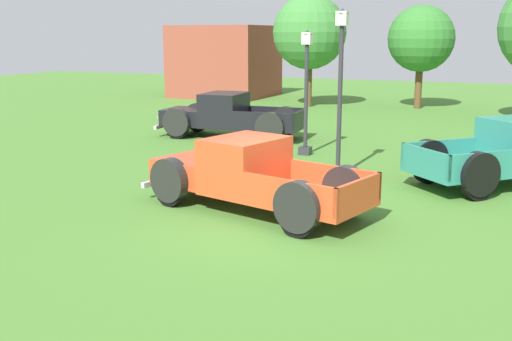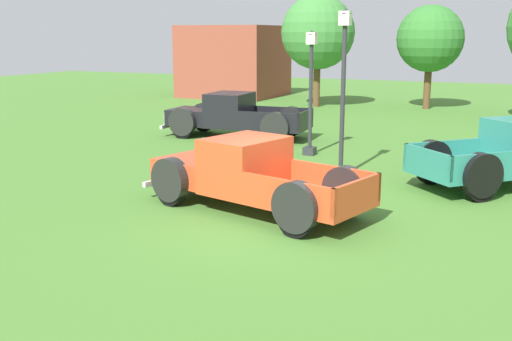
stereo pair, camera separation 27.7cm
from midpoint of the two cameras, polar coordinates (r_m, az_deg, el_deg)
ground_plane at (r=12.65m, az=3.06°, el=-4.70°), size 80.00×80.00×0.00m
pickup_truck_foreground at (r=13.37m, az=-0.64°, el=-0.40°), size 5.46×3.16×1.58m
pickup_truck_behind_left at (r=22.83m, az=-2.25°, el=5.09°), size 5.48×2.38×1.64m
lamp_post_near at (r=19.30m, az=5.53°, el=7.40°), size 0.36×0.36×3.88m
lamp_post_far at (r=16.26m, az=8.59°, el=7.32°), size 0.36×0.36×4.40m
trash_can at (r=17.16m, az=0.73°, el=1.57°), size 0.59×0.59×0.95m
oak_tree_east at (r=32.73m, az=16.15°, el=11.68°), size 3.35×3.35×5.21m
oak_tree_west at (r=32.64m, az=6.02°, el=12.65°), size 3.82×3.82×5.76m
brick_pavilion at (r=38.41m, az=-1.83°, el=10.15°), size 5.48×5.42×4.27m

